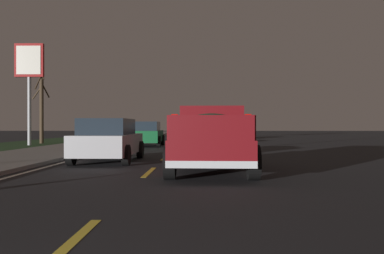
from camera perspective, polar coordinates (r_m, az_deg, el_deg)
The scene contains 10 objects.
ground at distance 27.92m, azimuth -1.74°, elevation -2.46°, with size 144.00×144.00×0.00m, color black.
sidewalk_shoulder at distance 28.78m, azimuth -13.16°, elevation -2.27°, with size 108.00×4.00×0.12m, color slate.
grass_verge at distance 30.41m, azimuth -22.33°, elevation -2.25°, with size 108.00×6.00×0.01m, color #1E3819.
lane_markings at distance 29.92m, azimuth -6.45°, elevation -2.27°, with size 108.00×3.54×0.01m.
pickup_truck at distance 11.60m, azimuth 2.78°, elevation -1.37°, with size 5.48×2.40×1.87m.
sedan_black at distance 37.06m, azimuth 1.79°, elevation -0.59°, with size 4.44×2.08×1.54m.
sedan_green at distance 25.80m, azimuth -6.40°, elevation -0.94°, with size 4.43×2.07×1.54m.
sedan_silver at distance 14.93m, azimuth -11.58°, elevation -1.77°, with size 4.41×2.03×1.54m.
gas_price_sign at distance 29.09m, azimuth -21.80°, elevation 7.54°, with size 0.27×1.90×6.69m.
bare_tree_far at distance 31.51m, azimuth -20.30°, elevation 2.87°, with size 1.90×1.27×5.62m.
Camera 1 is at (-0.85, -1.43, 1.30)m, focal length 38.14 mm.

